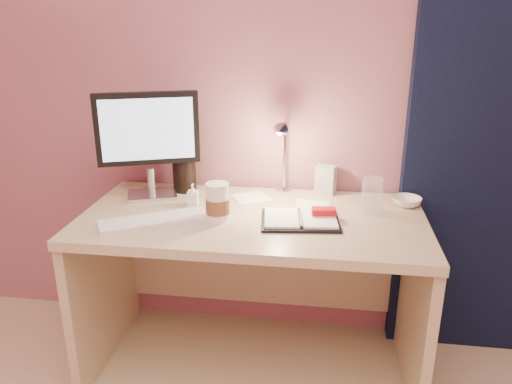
# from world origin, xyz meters

# --- Properties ---
(room) EXTENTS (3.50, 3.50, 3.50)m
(room) POSITION_xyz_m (0.95, 1.69, 1.14)
(room) COLOR #C6B28E
(room) RESTS_ON ground
(desk) EXTENTS (1.40, 0.70, 0.73)m
(desk) POSITION_xyz_m (0.00, 1.45, 0.50)
(desk) COLOR beige
(desk) RESTS_ON ground
(monitor) EXTENTS (0.42, 0.22, 0.47)m
(monitor) POSITION_xyz_m (-0.48, 1.54, 1.01)
(monitor) COLOR silver
(monitor) RESTS_ON desk
(keyboard) EXTENTS (0.43, 0.32, 0.02)m
(keyboard) POSITION_xyz_m (-0.37, 1.26, 0.74)
(keyboard) COLOR white
(keyboard) RESTS_ON desk
(planner) EXTENTS (0.33, 0.26, 0.05)m
(planner) POSITION_xyz_m (0.20, 1.34, 0.74)
(planner) COLOR black
(planner) RESTS_ON desk
(paper_b) EXTENTS (0.14, 0.14, 0.00)m
(paper_b) POSITION_xyz_m (0.24, 1.52, 0.73)
(paper_b) COLOR white
(paper_b) RESTS_ON desk
(paper_c) EXTENTS (0.20, 0.20, 0.00)m
(paper_c) POSITION_xyz_m (-0.04, 1.58, 0.73)
(paper_c) COLOR white
(paper_c) RESTS_ON desk
(coffee_cup) EXTENTS (0.09, 0.09, 0.15)m
(coffee_cup) POSITION_xyz_m (-0.13, 1.32, 0.80)
(coffee_cup) COLOR white
(coffee_cup) RESTS_ON desk
(clear_cup) EXTENTS (0.09, 0.09, 0.15)m
(clear_cup) POSITION_xyz_m (0.48, 1.48, 0.80)
(clear_cup) COLOR white
(clear_cup) RESTS_ON desk
(bowl) EXTENTS (0.13, 0.13, 0.04)m
(bowl) POSITION_xyz_m (0.64, 1.58, 0.75)
(bowl) COLOR silver
(bowl) RESTS_ON desk
(lotion_bottle) EXTENTS (0.04, 0.05, 0.10)m
(lotion_bottle) POSITION_xyz_m (-0.27, 1.46, 0.78)
(lotion_bottle) COLOR white
(lotion_bottle) RESTS_ON desk
(dark_jar) EXTENTS (0.11, 0.11, 0.15)m
(dark_jar) POSITION_xyz_m (-0.36, 1.64, 0.81)
(dark_jar) COLOR black
(dark_jar) RESTS_ON desk
(product_box) EXTENTS (0.10, 0.09, 0.13)m
(product_box) POSITION_xyz_m (0.29, 1.70, 0.79)
(product_box) COLOR silver
(product_box) RESTS_ON desk
(desk_lamp) EXTENTS (0.09, 0.21, 0.35)m
(desk_lamp) POSITION_xyz_m (0.11, 1.60, 0.95)
(desk_lamp) COLOR silver
(desk_lamp) RESTS_ON desk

